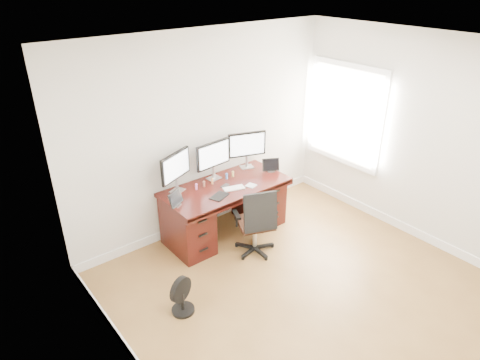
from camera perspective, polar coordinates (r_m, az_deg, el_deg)
ground at (r=5.01m, az=11.22°, el=-15.95°), size 4.50×4.50×0.00m
back_wall at (r=5.74m, az=-4.71°, el=6.21°), size 4.00×0.10×2.70m
right_wall at (r=5.85m, az=24.62°, el=4.24°), size 0.10×4.50×2.70m
desk at (r=5.83m, az=-2.03°, el=-3.67°), size 1.70×0.80×0.75m
office_chair at (r=5.48m, az=2.14°, el=-6.98°), size 0.65×0.65×0.94m
floor_fan at (r=4.74m, az=-7.73°, el=-15.09°), size 0.30×0.25×0.43m
monitor_left at (r=5.42m, az=-8.58°, el=1.67°), size 0.52×0.25×0.53m
monitor_center at (r=5.70m, az=-3.58°, el=3.23°), size 0.55×0.16×0.53m
monitor_right at (r=6.02m, az=0.93°, el=4.61°), size 0.53×0.22×0.53m
tablet_left at (r=5.19m, az=-8.52°, el=-2.59°), size 0.24×0.17×0.19m
tablet_right at (r=6.01m, az=4.18°, el=1.90°), size 0.24×0.18×0.19m
keyboard at (r=5.56m, az=-0.84°, el=-1.10°), size 0.30×0.19×0.01m
trackpad at (r=5.63m, az=1.48°, el=-0.74°), size 0.15×0.15×0.01m
drawing_tablet at (r=5.38m, az=-2.78°, el=-2.17°), size 0.29×0.23×0.01m
phone at (r=5.63m, az=-2.00°, el=-0.79°), size 0.14×0.10×0.01m
figurine_pink at (r=5.55m, az=-5.84°, el=-0.82°), size 0.04×0.04×0.09m
figurine_brown at (r=5.61m, az=-4.81°, el=-0.46°), size 0.04×0.04×0.09m
figurine_orange at (r=5.67m, az=-3.73°, el=-0.09°), size 0.04×0.04×0.09m
figurine_blue at (r=5.80m, az=-1.78°, el=0.59°), size 0.04×0.04×0.09m
figurine_yellow at (r=5.86m, az=-0.96°, el=0.87°), size 0.04×0.04×0.09m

